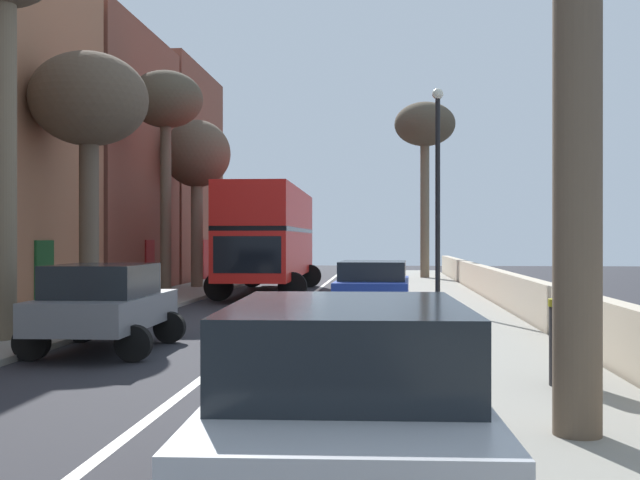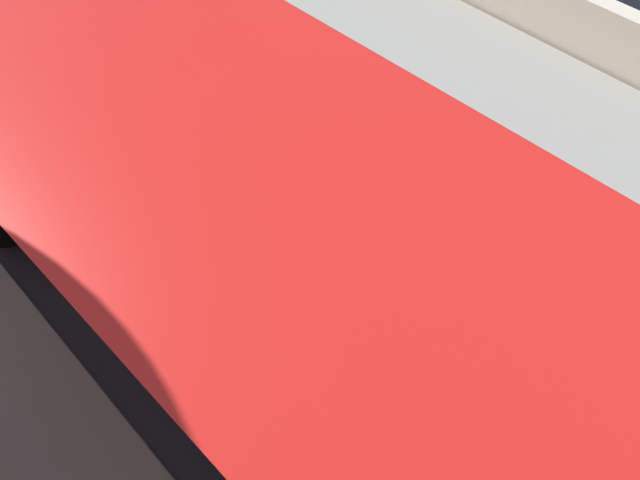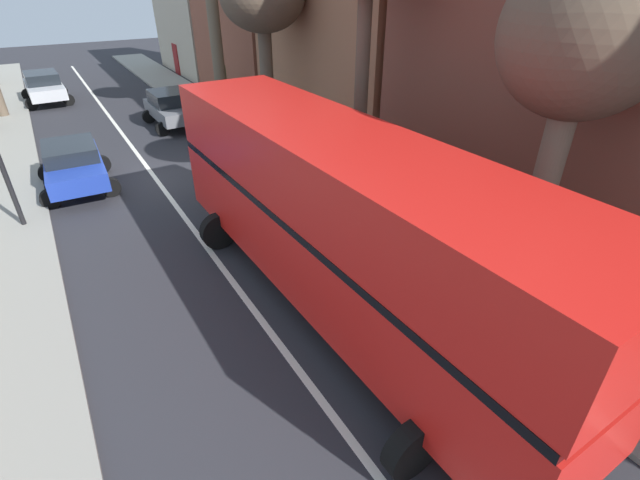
{
  "view_description": "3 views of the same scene",
  "coord_description": "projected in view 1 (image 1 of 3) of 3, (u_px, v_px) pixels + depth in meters",
  "views": [
    {
      "loc": [
        2.77,
        -20.55,
        2.14
      ],
      "look_at": [
        0.71,
        4.6,
        2.1
      ],
      "focal_mm": 43.78,
      "sensor_mm": 36.0,
      "label": 1
    },
    {
      "loc": [
        -2.77,
        7.78,
        6.28
      ],
      "look_at": [
        -0.53,
        9.91,
        1.09
      ],
      "focal_mm": 27.07,
      "sensor_mm": 36.0,
      "label": 2
    },
    {
      "loc": [
        2.86,
        16.58,
        6.64
      ],
      "look_at": [
        -1.15,
        10.0,
        2.03
      ],
      "focal_mm": 25.26,
      "sensor_mm": 36.0,
      "label": 3
    }
  ],
  "objects": [
    {
      "name": "parked_car_silver_right_1",
      "position": [
        348.0,
        398.0,
        5.83
      ],
      "size": [
        2.59,
        4.52,
        1.67
      ],
      "color": "#B7BABF",
      "rests_on": "ground"
    },
    {
      "name": "double_decker_bus",
      "position": [
        270.0,
        233.0,
        30.62
      ],
      "size": [
        3.71,
        11.51,
        4.06
      ],
      "color": "red",
      "rests_on": "ground"
    },
    {
      "name": "street_tree_left_6",
      "position": [
        166.0,
        106.0,
        27.24
      ],
      "size": [
        2.59,
        2.59,
        7.9
      ],
      "color": "brown",
      "rests_on": "sidewalk_left"
    },
    {
      "name": "sidewalk_left",
      "position": [
        100.0,
        316.0,
        21.11
      ],
      "size": [
        2.6,
        60.0,
        0.12
      ],
      "primitive_type": "cube",
      "color": "gray",
      "rests_on": "ground"
    },
    {
      "name": "street_tree_right_5",
      "position": [
        425.0,
        130.0,
        40.78
      ],
      "size": [
        3.18,
        3.18,
        9.19
      ],
      "color": "brown",
      "rests_on": "sidewalk_right"
    },
    {
      "name": "street_tree_left_2",
      "position": [
        89.0,
        105.0,
        20.69
      ],
      "size": [
        3.12,
        3.12,
        6.98
      ],
      "color": "brown",
      "rests_on": "sidewalk_left"
    },
    {
      "name": "lamppost_right",
      "position": [
        438.0,
        180.0,
        22.18
      ],
      "size": [
        0.32,
        0.32,
        6.31
      ],
      "color": "black",
      "rests_on": "sidewalk_right"
    },
    {
      "name": "ground_plane",
      "position": [
        279.0,
        319.0,
        20.71
      ],
      "size": [
        84.0,
        84.0,
        0.0
      ],
      "primitive_type": "plane",
      "color": "#28282D"
    },
    {
      "name": "street_tree_left_4",
      "position": [
        197.0,
        158.0,
        33.02
      ],
      "size": [
        2.85,
        2.85,
        7.06
      ],
      "color": "#7A6B56",
      "rests_on": "sidewalk_left"
    },
    {
      "name": "parked_car_blue_right_0",
      "position": [
        373.0,
        287.0,
        20.05
      ],
      "size": [
        2.57,
        4.05,
        1.57
      ],
      "color": "#1E389E",
      "rests_on": "ground"
    },
    {
      "name": "litter_bin_right",
      "position": [
        569.0,
        342.0,
        10.69
      ],
      "size": [
        0.55,
        0.55,
        1.19
      ],
      "color": "black",
      "rests_on": "sidewalk_right"
    },
    {
      "name": "road_centre_line",
      "position": [
        279.0,
        319.0,
        20.71
      ],
      "size": [
        0.16,
        54.0,
        0.01
      ],
      "primitive_type": "cube",
      "color": "silver",
      "rests_on": "ground"
    },
    {
      "name": "parked_car_grey_left_2",
      "position": [
        105.0,
        302.0,
        14.74
      ],
      "size": [
        2.52,
        3.98,
        1.66
      ],
      "color": "slate",
      "rests_on": "ground"
    },
    {
      "name": "boundary_wall_right",
      "position": [
        526.0,
        299.0,
        20.18
      ],
      "size": [
        0.36,
        54.0,
        1.13
      ],
      "primitive_type": "cube",
      "color": "beige",
      "rests_on": "ground"
    },
    {
      "name": "sidewalk_right",
      "position": [
        466.0,
        319.0,
        20.31
      ],
      "size": [
        2.6,
        60.0,
        0.12
      ],
      "primitive_type": "cube",
      "color": "gray",
      "rests_on": "ground"
    }
  ]
}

